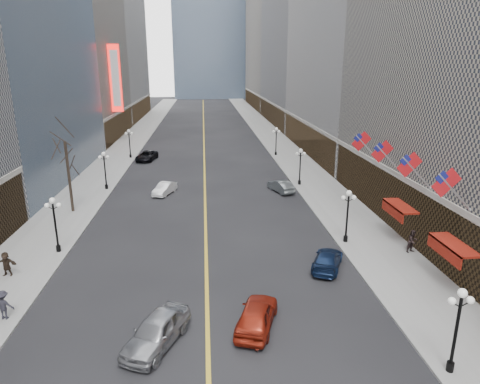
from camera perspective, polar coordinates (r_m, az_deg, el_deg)
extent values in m
cube|color=gray|center=(75.36, 5.95, 5.53)|extent=(6.00, 230.00, 0.15)
cube|color=gray|center=(75.38, -15.55, 5.01)|extent=(6.00, 230.00, 0.15)
cube|color=gold|center=(83.90, -4.83, 6.66)|extent=(0.25, 200.00, 0.02)
cube|color=brown|center=(38.47, 23.96, -2.94)|extent=(2.80, 41.00, 5.00)
cube|color=brown|center=(73.94, 9.67, 7.16)|extent=(2.80, 35.00, 5.00)
cube|color=gray|center=(113.06, 11.32, 21.20)|extent=(26.00, 40.00, 48.00)
cube|color=brown|center=(110.81, 4.81, 10.46)|extent=(2.80, 39.00, 5.00)
cube|color=gray|center=(155.41, 6.84, 22.68)|extent=(26.00, 46.00, 62.00)
cube|color=brown|center=(153.19, 2.11, 12.23)|extent=(2.80, 45.00, 5.00)
cube|color=gray|center=(95.10, -25.09, 21.56)|extent=(26.00, 30.00, 50.00)
cube|color=brown|center=(92.29, -16.52, 8.58)|extent=(2.80, 29.00, 5.00)
cube|color=brown|center=(125.57, -13.50, 10.80)|extent=(2.80, 37.00, 5.00)
cylinder|color=black|center=(24.81, 26.22, -20.15)|extent=(0.36, 0.36, 0.50)
cylinder|color=black|center=(23.85, 26.77, -16.74)|extent=(0.16, 0.16, 4.00)
sphere|color=white|center=(22.73, 27.54, -11.85)|extent=(0.44, 0.44, 0.44)
sphere|color=white|center=(22.69, 26.42, -12.89)|extent=(0.36, 0.36, 0.36)
sphere|color=white|center=(23.15, 28.37, -12.58)|extent=(0.36, 0.36, 0.36)
cylinder|color=black|center=(37.46, 13.89, -6.06)|extent=(0.36, 0.36, 0.50)
cylinder|color=black|center=(36.83, 14.08, -3.55)|extent=(0.16, 0.16, 4.00)
sphere|color=white|center=(36.12, 14.33, -0.12)|extent=(0.44, 0.44, 0.44)
sphere|color=white|center=(36.09, 13.61, -0.75)|extent=(0.36, 0.36, 0.36)
sphere|color=white|center=(36.38, 14.96, -0.71)|extent=(0.36, 0.36, 0.36)
cylinder|color=black|center=(53.87, 7.93, 1.29)|extent=(0.36, 0.36, 0.50)
cylinder|color=black|center=(53.43, 8.00, 3.10)|extent=(0.16, 0.16, 4.00)
sphere|color=white|center=(52.94, 8.10, 5.51)|extent=(0.44, 0.44, 0.44)
sphere|color=white|center=(52.92, 7.61, 5.09)|extent=(0.36, 0.36, 0.36)
sphere|color=white|center=(53.12, 8.56, 5.09)|extent=(0.36, 0.36, 0.36)
cylinder|color=black|center=(71.05, 4.80, 5.15)|extent=(0.36, 0.36, 0.50)
cylinder|color=black|center=(70.72, 4.83, 6.54)|extent=(0.16, 0.16, 4.00)
sphere|color=white|center=(70.35, 4.88, 8.38)|extent=(0.44, 0.44, 0.44)
sphere|color=white|center=(70.34, 4.50, 8.06)|extent=(0.36, 0.36, 0.36)
sphere|color=white|center=(70.49, 5.23, 8.06)|extent=(0.36, 0.36, 0.36)
cylinder|color=black|center=(37.51, -23.04, -6.93)|extent=(0.36, 0.36, 0.50)
cylinder|color=black|center=(36.88, -23.35, -4.43)|extent=(0.16, 0.16, 4.00)
sphere|color=white|center=(36.17, -23.77, -1.03)|extent=(0.44, 0.44, 0.44)
sphere|color=white|center=(36.43, -24.36, -1.64)|extent=(0.36, 0.36, 0.36)
sphere|color=white|center=(36.14, -23.02, -1.62)|extent=(0.36, 0.36, 0.36)
cylinder|color=black|center=(53.90, -17.37, 0.68)|extent=(0.36, 0.36, 0.50)
cylinder|color=black|center=(53.46, -17.53, 2.48)|extent=(0.16, 0.16, 4.00)
sphere|color=white|center=(52.98, -17.75, 4.89)|extent=(0.44, 0.44, 0.44)
sphere|color=white|center=(53.16, -18.18, 4.45)|extent=(0.36, 0.36, 0.36)
sphere|color=white|center=(52.95, -17.23, 4.49)|extent=(0.36, 0.36, 0.36)
cylinder|color=black|center=(71.07, -14.39, 4.68)|extent=(0.36, 0.36, 0.50)
cylinder|color=black|center=(70.74, -14.49, 6.07)|extent=(0.16, 0.16, 4.00)
sphere|color=white|center=(70.38, -14.63, 7.91)|extent=(0.44, 0.44, 0.44)
sphere|color=white|center=(70.51, -14.96, 7.57)|extent=(0.36, 0.36, 0.36)
sphere|color=white|center=(70.36, -14.24, 7.60)|extent=(0.36, 0.36, 0.36)
cylinder|color=#B2B2B7|center=(30.24, 26.73, -0.04)|extent=(2.49, 0.12, 2.49)
cube|color=red|center=(29.74, 25.82, 1.13)|extent=(1.94, 0.04, 1.94)
cube|color=navy|center=(29.48, 25.32, 1.77)|extent=(0.88, 0.06, 0.88)
cylinder|color=#B2B2B7|center=(34.43, 22.53, 2.35)|extent=(2.49, 0.12, 2.49)
cube|color=red|center=(33.99, 21.67, 3.41)|extent=(1.94, 0.04, 1.94)
cube|color=navy|center=(33.77, 21.20, 3.99)|extent=(0.88, 0.06, 0.88)
cylinder|color=#B2B2B7|center=(38.82, 19.24, 4.21)|extent=(2.49, 0.12, 2.49)
cube|color=red|center=(38.43, 18.44, 5.16)|extent=(1.94, 0.04, 1.94)
cube|color=navy|center=(38.23, 18.01, 5.68)|extent=(0.88, 0.06, 0.88)
cylinder|color=#B2B2B7|center=(43.33, 16.63, 5.67)|extent=(2.49, 0.12, 2.49)
cube|color=red|center=(42.99, 15.88, 6.53)|extent=(1.94, 0.04, 1.94)
cube|color=navy|center=(42.81, 15.48, 7.00)|extent=(0.88, 0.06, 0.88)
cube|color=maroon|center=(31.61, 26.66, -6.28)|extent=(1.40, 4.00, 0.15)
cube|color=maroon|center=(31.43, 25.54, -7.05)|extent=(0.10, 4.00, 0.90)
cube|color=maroon|center=(38.18, 20.60, -1.75)|extent=(1.40, 4.00, 0.15)
cube|color=maroon|center=(38.03, 19.65, -2.36)|extent=(0.10, 4.00, 0.90)
cube|color=red|center=(84.19, -16.28, 14.32)|extent=(2.00, 0.50, 12.00)
cube|color=white|center=(84.18, -16.24, 14.33)|extent=(1.40, 0.55, 10.00)
cylinder|color=#2D231C|center=(46.03, -21.83, 1.88)|extent=(0.28, 0.28, 7.20)
imported|color=gray|center=(24.50, -11.08, -17.74)|extent=(3.94, 5.41, 1.71)
imported|color=silver|center=(50.44, -10.02, 0.44)|extent=(2.79, 4.31, 1.34)
imported|color=black|center=(68.82, -12.34, 4.73)|extent=(3.41, 5.70, 1.48)
imported|color=#112142|center=(32.72, 11.59, -8.82)|extent=(3.61, 5.00, 1.35)
imported|color=maroon|center=(25.47, 2.24, -16.05)|extent=(3.32, 5.14, 1.63)
imported|color=#565D5F|center=(50.81, 5.48, 0.80)|extent=(2.86, 4.59, 1.43)
imported|color=black|center=(36.81, 22.05, -6.10)|extent=(1.03, 0.80, 1.88)
imported|color=black|center=(29.38, -29.01, -13.02)|extent=(1.21, 0.61, 1.81)
imported|color=black|center=(34.80, -28.73, -8.40)|extent=(1.69, 0.67, 1.78)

